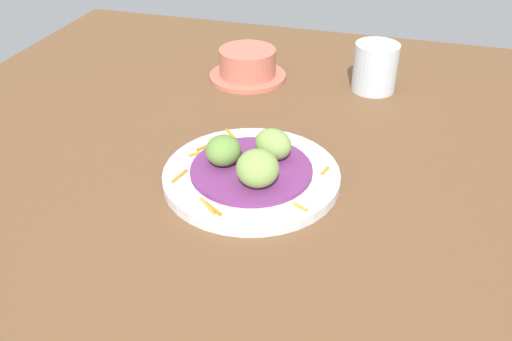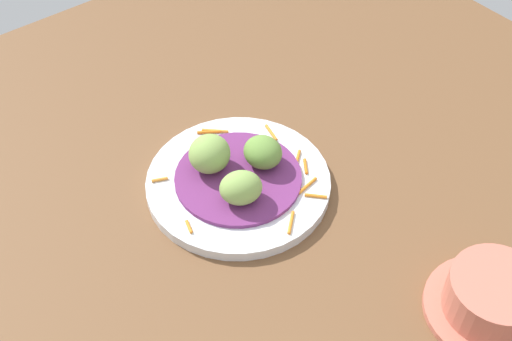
{
  "view_description": "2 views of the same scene",
  "coord_description": "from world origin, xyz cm",
  "views": [
    {
      "loc": [
        61.92,
        20.09,
        43.16
      ],
      "look_at": [
        6.11,
        3.78,
        4.5
      ],
      "focal_mm": 38.5,
      "sensor_mm": 36.0,
      "label": 1
    },
    {
      "loc": [
        -40.9,
        36.27,
        64.73
      ],
      "look_at": [
        3.88,
        0.82,
        4.59
      ],
      "focal_mm": 46.78,
      "sensor_mm": 36.0,
      "label": 2
    }
  ],
  "objects": [
    {
      "name": "table_surface",
      "position": [
        0.0,
        0.0,
        1.0
      ],
      "size": [
        110.0,
        110.0,
        2.0
      ],
      "primitive_type": "cube",
      "color": "brown",
      "rests_on": "ground"
    },
    {
      "name": "main_plate",
      "position": [
        4.95,
        2.81,
        2.72
      ],
      "size": [
        23.22,
        23.22,
        1.44
      ],
      "primitive_type": "cylinder",
      "color": "silver",
      "rests_on": "table_surface"
    },
    {
      "name": "guac_scoop_left",
      "position": [
        1.69,
        4.84,
        6.05
      ],
      "size": [
        6.16,
        6.54,
        4.08
      ],
      "primitive_type": "ellipsoid",
      "rotation": [
        0.0,
        0.0,
        5.83
      ],
      "color": "#84A851",
      "rests_on": "cabbage_bed"
    },
    {
      "name": "carrot_garnish",
      "position": [
        4.58,
        -0.23,
        3.64
      ],
      "size": [
        21.0,
        19.05,
        0.4
      ],
      "color": "orange",
      "rests_on": "main_plate"
    },
    {
      "name": "terracotta_bowl",
      "position": [
        -26.17,
        -7.24,
        4.47
      ],
      "size": [
        13.83,
        13.83,
        5.47
      ],
      "color": "#C66B56",
      "rests_on": "table_surface"
    },
    {
      "name": "guac_scoop_center",
      "position": [
        4.83,
        -1.03,
        5.93
      ],
      "size": [
        5.67,
        5.32,
        3.84
      ],
      "primitive_type": "ellipsoid",
      "rotation": [
        0.0,
        0.0,
        1.71
      ],
      "color": "olive",
      "rests_on": "cabbage_bed"
    },
    {
      "name": "guac_scoop_right",
      "position": [
        8.34,
        4.63,
        6.4
      ],
      "size": [
        6.52,
        6.63,
        4.77
      ],
      "primitive_type": "ellipsoid",
      "rotation": [
        0.0,
        0.0,
        3.45
      ],
      "color": "#84A851",
      "rests_on": "cabbage_bed"
    },
    {
      "name": "cabbage_bed",
      "position": [
        4.95,
        2.81,
        3.73
      ],
      "size": [
        15.96,
        15.96,
        0.57
      ],
      "primitive_type": "cylinder",
      "color": "#702D6B",
      "rests_on": "main_plate"
    }
  ]
}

